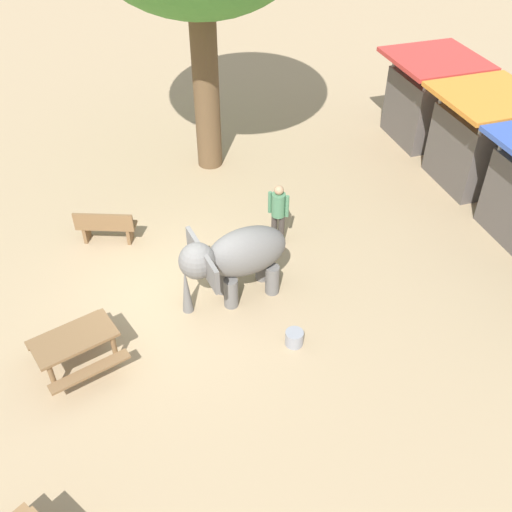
% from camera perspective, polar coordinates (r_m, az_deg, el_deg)
% --- Properties ---
extents(ground_plane, '(60.00, 60.00, 0.00)m').
position_cam_1_polar(ground_plane, '(12.79, -7.73, -3.81)').
color(ground_plane, tan).
extents(elephant, '(1.60, 2.40, 1.65)m').
position_cam_1_polar(elephant, '(12.00, -1.98, -0.10)').
color(elephant, slate).
rests_on(elephant, ground_plane).
extents(person_handler, '(0.36, 0.41, 1.62)m').
position_cam_1_polar(person_handler, '(13.50, 2.19, 4.45)').
color(person_handler, '#3F3833').
rests_on(person_handler, ground_plane).
extents(wooden_bench, '(0.86, 1.45, 0.88)m').
position_cam_1_polar(wooden_bench, '(14.26, -14.45, 2.87)').
color(wooden_bench, brown).
rests_on(wooden_bench, ground_plane).
extents(picnic_table_near, '(1.87, 1.88, 0.78)m').
position_cam_1_polar(picnic_table_near, '(11.41, -17.21, -8.25)').
color(picnic_table_near, brown).
rests_on(picnic_table_near, ground_plane).
extents(market_stall_red, '(2.50, 2.50, 2.52)m').
position_cam_1_polar(market_stall_red, '(18.69, 16.42, 14.14)').
color(market_stall_red, '#59514C').
rests_on(market_stall_red, ground_plane).
extents(market_stall_orange, '(2.50, 2.50, 2.52)m').
position_cam_1_polar(market_stall_orange, '(16.83, 20.87, 10.21)').
color(market_stall_orange, '#59514C').
rests_on(market_stall_orange, ground_plane).
extents(feed_bucket, '(0.36, 0.36, 0.32)m').
position_cam_1_polar(feed_bucket, '(11.61, 3.76, -7.99)').
color(feed_bucket, gray).
rests_on(feed_bucket, ground_plane).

